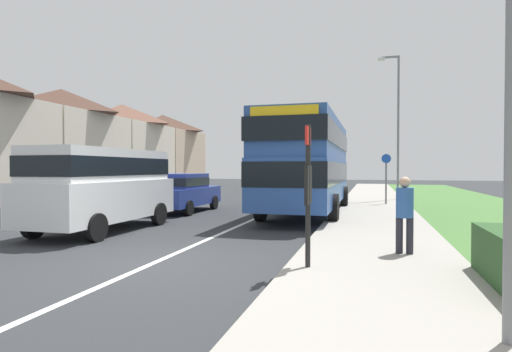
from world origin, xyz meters
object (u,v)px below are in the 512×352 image
at_px(pedestrian_at_stop, 405,211).
at_px(bus_stop_sign, 308,186).
at_px(double_decker_bus, 308,161).
at_px(parked_van_white, 103,183).
at_px(street_lamp_mid, 396,119).
at_px(cycle_route_sign, 386,177).
at_px(parked_car_blue, 182,191).

height_order(pedestrian_at_stop, bus_stop_sign, bus_stop_sign).
height_order(double_decker_bus, parked_van_white, double_decker_bus).
bearing_deg(parked_van_white, street_lamp_mid, 56.88).
bearing_deg(pedestrian_at_stop, double_decker_bus, 111.81).
bearing_deg(pedestrian_at_stop, parked_van_white, 168.55).
distance_m(double_decker_bus, parked_van_white, 7.96).
bearing_deg(cycle_route_sign, pedestrian_at_stop, -90.24).
distance_m(double_decker_bus, pedestrian_at_stop, 8.39).
relative_size(parked_van_white, street_lamp_mid, 0.64).
bearing_deg(parked_van_white, bus_stop_sign, -26.84).
bearing_deg(parked_car_blue, cycle_route_sign, 30.79).
bearing_deg(street_lamp_mid, parked_car_blue, -137.79).
distance_m(pedestrian_at_stop, cycle_route_sign, 12.13).
xyz_separation_m(parked_van_white, street_lamp_mid, (8.89, 13.63, 3.14)).
distance_m(parked_car_blue, bus_stop_sign, 10.99).
bearing_deg(cycle_route_sign, parked_van_white, -128.30).
bearing_deg(bus_stop_sign, pedestrian_at_stop, 43.51).
bearing_deg(pedestrian_at_stop, cycle_route_sign, 89.76).
distance_m(double_decker_bus, parked_car_blue, 5.38).
distance_m(parked_van_white, street_lamp_mid, 16.57).
relative_size(parked_car_blue, bus_stop_sign, 1.68).
relative_size(double_decker_bus, cycle_route_sign, 3.84).
distance_m(double_decker_bus, street_lamp_mid, 8.80).
distance_m(parked_van_white, cycle_route_sign, 13.33).
xyz_separation_m(double_decker_bus, parked_van_white, (-5.12, -6.05, -0.73)).
relative_size(double_decker_bus, pedestrian_at_stop, 5.79).
xyz_separation_m(bus_stop_sign, cycle_route_sign, (1.76, 13.75, -0.11)).
distance_m(parked_van_white, parked_car_blue, 5.52).
height_order(parked_car_blue, cycle_route_sign, cycle_route_sign).
height_order(double_decker_bus, cycle_route_sign, double_decker_bus).
height_order(double_decker_bus, parked_car_blue, double_decker_bus).
relative_size(parked_van_white, bus_stop_sign, 1.98).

